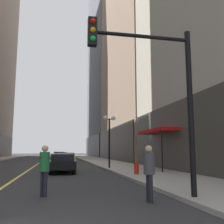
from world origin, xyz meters
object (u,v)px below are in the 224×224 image
car_green (58,155)px  fire_hydrant_right (136,170)px  car_maroon (60,156)px  pedestrian_with_orange_bag (149,169)px  street_lamp_right_mid (109,130)px  car_black (63,162)px  car_yellow (66,159)px  pedestrian_in_green_parka (44,166)px  traffic_light_near_right (159,81)px

car_green → fire_hydrant_right: car_green is taller
car_maroon → pedestrian_with_orange_bag: pedestrian_with_orange_bag is taller
car_maroon → street_lamp_right_mid: size_ratio=0.97×
car_black → car_yellow: (0.47, 8.19, -0.00)m
car_maroon → pedestrian_in_green_parka: size_ratio=2.48×
car_maroon → street_lamp_right_mid: street_lamp_right_mid is taller
car_green → fire_hydrant_right: (4.59, -32.15, -0.32)m
car_black → car_yellow: 8.20m
traffic_light_near_right → street_lamp_right_mid: bearing=85.6°
pedestrian_with_orange_bag → pedestrian_in_green_parka: 3.60m
car_green → traffic_light_near_right: (3.04, -39.87, 3.02)m
car_green → car_maroon: bearing=-88.7°
car_yellow → fire_hydrant_right: (3.83, -12.01, -0.32)m
car_black → traffic_light_near_right: bearing=-76.6°
pedestrian_in_green_parka → fire_hydrant_right: pedestrian_in_green_parka is taller
street_lamp_right_mid → car_yellow: bearing=119.0°
car_maroon → pedestrian_with_orange_bag: bearing=-85.2°
car_green → car_yellow: bearing=-87.8°
car_black → street_lamp_right_mid: (3.80, 2.18, 2.54)m
car_yellow → car_green: (-0.76, 20.14, 0.01)m
car_maroon → pedestrian_with_orange_bag: (2.49, -29.81, 0.28)m
car_green → car_black: bearing=-89.4°
pedestrian_in_green_parka → fire_hydrant_right: size_ratio=2.17×
car_black → pedestrian_in_green_parka: 9.75m
car_green → traffic_light_near_right: bearing=-85.6°
pedestrian_in_green_parka → fire_hydrant_right: (5.08, 5.89, -0.61)m
car_green → street_lamp_right_mid: (4.09, -26.15, 2.54)m
traffic_light_near_right → fire_hydrant_right: bearing=78.6°
car_maroon → pedestrian_in_green_parka: pedestrian_in_green_parka is taller
car_black → pedestrian_in_green_parka: (-0.78, -9.71, 0.29)m
pedestrian_in_green_parka → car_green: bearing=89.3°
car_yellow → car_maroon: bearing=93.0°
car_green → street_lamp_right_mid: street_lamp_right_mid is taller
car_black → fire_hydrant_right: size_ratio=5.86×
car_black → pedestrian_with_orange_bag: (2.42, -11.37, 0.28)m
car_yellow → street_lamp_right_mid: size_ratio=0.92×
car_maroon → pedestrian_with_orange_bag: 29.92m
traffic_light_near_right → car_green: bearing=94.4°
pedestrian_with_orange_bag → traffic_light_near_right: 2.77m
pedestrian_with_orange_bag → pedestrian_in_green_parka: size_ratio=0.99×
traffic_light_near_right → pedestrian_with_orange_bag: bearing=153.0°
car_black → car_yellow: size_ratio=1.15×
car_yellow → traffic_light_near_right: (2.28, -19.73, 3.03)m
car_maroon → car_green: same height
car_green → pedestrian_with_orange_bag: (2.71, -39.70, 0.28)m
street_lamp_right_mid → car_maroon: bearing=103.4°
car_maroon → street_lamp_right_mid: (3.87, -16.27, 2.54)m
car_yellow → pedestrian_with_orange_bag: pedestrian_with_orange_bag is taller
car_yellow → fire_hydrant_right: size_ratio=5.09×
street_lamp_right_mid → fire_hydrant_right: (0.50, -6.00, -2.86)m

